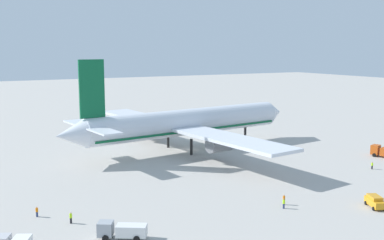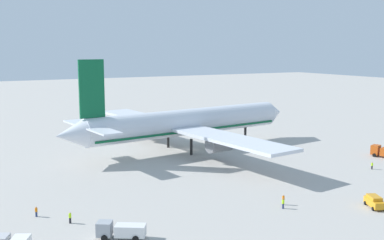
# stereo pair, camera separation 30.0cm
# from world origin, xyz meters

# --- Properties ---
(ground_plane) EXTENTS (600.00, 600.00, 0.00)m
(ground_plane) POSITION_xyz_m (0.00, 0.00, 0.00)
(ground_plane) COLOR #ADA8A0
(airliner) EXTENTS (69.39, 75.71, 23.95)m
(airliner) POSITION_xyz_m (-1.24, -0.12, 7.19)
(airliner) COLOR silver
(airliner) RESTS_ON ground
(service_truck_2) EXTENTS (4.26, 6.41, 2.75)m
(service_truck_2) POSITION_xyz_m (38.05, -30.36, 1.44)
(service_truck_2) COLOR #BF4C14
(service_truck_2) RESTS_ON ground
(service_truck_4) EXTENTS (6.83, 5.31, 2.43)m
(service_truck_4) POSITION_xyz_m (-35.45, -46.73, 1.29)
(service_truck_4) COLOR #999EA5
(service_truck_4) RESTS_ON ground
(service_van) EXTENTS (3.50, 4.78, 1.97)m
(service_van) POSITION_xyz_m (6.35, -54.57, 1.03)
(service_van) COLOR orange
(service_van) RESTS_ON ground
(baggage_cart_0) EXTENTS (2.36, 3.19, 1.28)m
(baggage_cart_0) POSITION_xyz_m (8.92, 49.01, 0.71)
(baggage_cart_0) COLOR gray
(baggage_cart_0) RESTS_ON ground
(ground_worker_0) EXTENTS (0.40, 0.40, 1.66)m
(ground_worker_0) POSITION_xyz_m (-44.26, -32.14, 0.84)
(ground_worker_0) COLOR navy
(ground_worker_0) RESTS_ON ground
(ground_worker_1) EXTENTS (0.52, 0.52, 1.76)m
(ground_worker_1) POSITION_xyz_m (-6.19, -46.24, 0.90)
(ground_worker_1) COLOR black
(ground_worker_1) RESTS_ON ground
(ground_worker_2) EXTENTS (0.46, 0.46, 1.77)m
(ground_worker_2) POSITION_xyz_m (-40.24, -37.50, 0.90)
(ground_worker_2) COLOR black
(ground_worker_2) RESTS_ON ground
(ground_worker_3) EXTENTS (0.50, 0.50, 1.72)m
(ground_worker_3) POSITION_xyz_m (-7.45, -47.73, 0.88)
(ground_worker_3) COLOR navy
(ground_worker_3) RESTS_ON ground
(ground_worker_4) EXTENTS (0.57, 0.57, 1.61)m
(ground_worker_4) POSITION_xyz_m (26.27, -36.95, 0.81)
(ground_worker_4) COLOR black
(ground_worker_4) RESTS_ON ground
(traffic_cone_0) EXTENTS (0.36, 0.36, 0.55)m
(traffic_cone_0) POSITION_xyz_m (6.09, 42.75, 0.28)
(traffic_cone_0) COLOR orange
(traffic_cone_0) RESTS_ON ground
(traffic_cone_1) EXTENTS (0.36, 0.36, 0.55)m
(traffic_cone_1) POSITION_xyz_m (29.96, 27.69, 0.28)
(traffic_cone_1) COLOR orange
(traffic_cone_1) RESTS_ON ground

